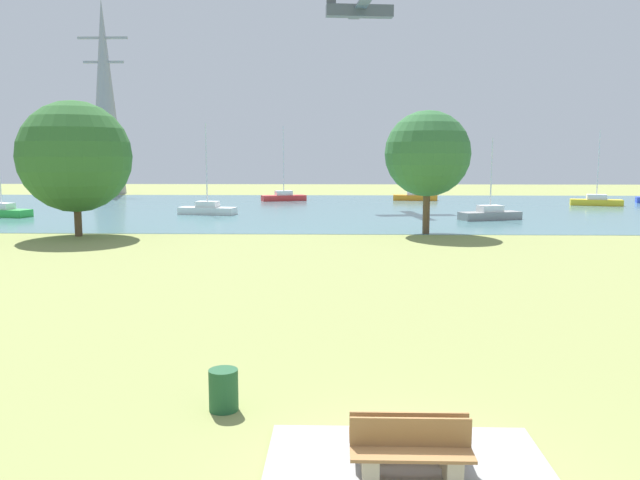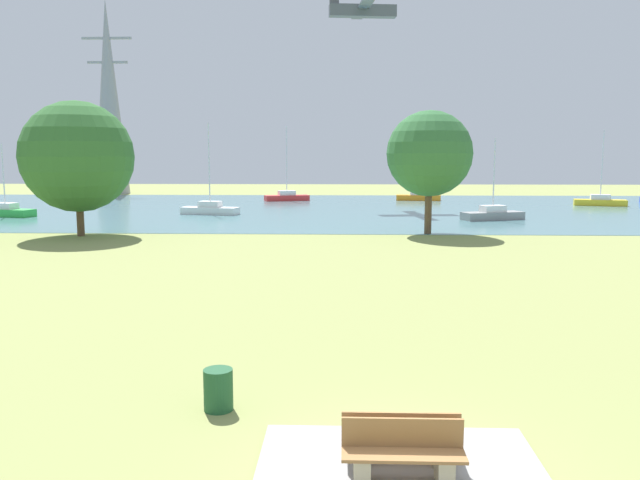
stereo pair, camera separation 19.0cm
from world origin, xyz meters
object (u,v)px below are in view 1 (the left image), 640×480
Objects in this scene: sailboat_orange at (415,196)px; light_aircraft at (359,11)px; sailboat_yellow at (596,201)px; sailboat_green at (2,211)px; sailboat_white at (207,209)px; bench_facing_inland at (411,456)px; tree_east_far at (75,157)px; litter_bin at (224,390)px; sailboat_red at (284,197)px; electricity_pylon at (105,97)px; tree_east_near at (428,154)px; bench_facing_water at (407,440)px; sailboat_gray at (490,214)px.

sailboat_orange is 0.62× the size of light_aircraft.
sailboat_green is (-52.58, -13.17, -0.02)m from sailboat_yellow.
sailboat_white is (-36.46, -10.71, 0.00)m from sailboat_yellow.
tree_east_far is (-16.87, 29.04, 4.34)m from bench_facing_inland.
litter_bin is at bearing -118.30° from sailboat_yellow.
sailboat_red reaches higher than sailboat_white.
electricity_pylon is 38.15m from light_aircraft.
bench_facing_inland reaches higher than litter_bin.
tree_east_near is at bearing -17.59° from sailboat_green.
sailboat_orange is at bearing 84.33° from tree_east_near.
bench_facing_water is 0.22× the size of sailboat_red.
sailboat_orange is 20.72m from light_aircraft.
sailboat_green is 34.65m from electricity_pylon.
litter_bin is 0.11× the size of sailboat_white.
tree_east_near is at bearing 4.77° from tree_east_far.
sailboat_red reaches higher than bench_facing_water.
tree_east_near is 56.08m from electricity_pylon.
sailboat_white is at bearing -57.39° from electricity_pylon.
tree_east_far is at bearing 120.62° from bench_facing_water.
light_aircraft is (17.79, 24.69, 13.79)m from tree_east_far.
sailboat_white is 15.96m from tree_east_far.
bench_facing_water is at bearing -114.50° from sailboat_yellow.
sailboat_white is 0.89× the size of light_aircraft.
bench_facing_inland is at bearing -90.98° from light_aircraft.
tree_east_near reaches higher than sailboat_orange.
tree_east_far is 0.96× the size of light_aircraft.
light_aircraft is (0.92, 53.19, 18.13)m from bench_facing_water.
light_aircraft reaches higher than sailboat_yellow.
sailboat_gray reaches higher than bench_facing_inland.
litter_bin is 0.10× the size of sailboat_red.
tree_east_near is (4.48, 30.82, 4.52)m from bench_facing_inland.
bench_facing_inland is 56.72m from light_aircraft.
sailboat_yellow is at bearing 61.70° from litter_bin.
sailboat_red reaches higher than litter_bin.
bench_facing_inland is at bearing -98.27° from tree_east_near.
electricity_pylon is (-31.10, 73.52, 11.93)m from bench_facing_inland.
tree_east_near is at bearing 81.59° from bench_facing_water.
bench_facing_inland is 31.47m from tree_east_near.
sailboat_red is at bearing 140.40° from light_aircraft.
litter_bin is 58.56m from sailboat_yellow.
tree_east_near reaches higher than sailboat_yellow.
light_aircraft is (12.87, 10.14, 18.13)m from sailboat_white.
sailboat_yellow is 31.20m from tree_east_near.
bench_facing_inland is at bearing -83.40° from sailboat_red.
sailboat_white reaches higher than bench_facing_water.
sailboat_yellow is 48.68m from tree_east_far.
tree_east_near is at bearing -95.67° from sailboat_orange.
light_aircraft is (-9.70, 13.93, 18.14)m from sailboat_gray.
sailboat_white is at bearing -141.77° from light_aircraft.
light_aircraft is at bearing 89.01° from bench_facing_water.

